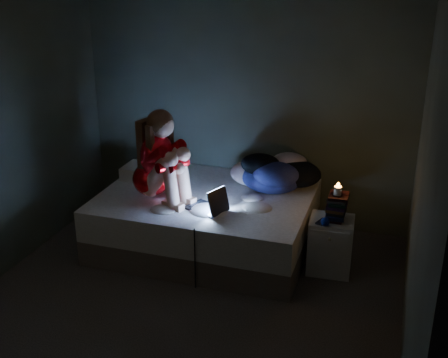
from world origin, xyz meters
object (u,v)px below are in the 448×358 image
at_px(nightstand, 330,245).
at_px(phone, 322,221).
at_px(candle, 338,191).
at_px(bed, 206,220).
at_px(woman, 151,153).
at_px(laptop, 206,197).

xyz_separation_m(nightstand, phone, (-0.09, -0.09, 0.27)).
bearing_deg(candle, nightstand, -162.61).
bearing_deg(phone, bed, -167.28).
bearing_deg(candle, woman, -176.45).
bearing_deg(laptop, candle, 33.52).
relative_size(woman, laptop, 2.51).
height_order(nightstand, candle, candle).
height_order(bed, laptop, laptop).
distance_m(nightstand, candle, 0.55).
distance_m(nightstand, phone, 0.30).
bearing_deg(phone, candle, 61.96).
bearing_deg(nightstand, bed, 171.65).
distance_m(bed, candle, 1.41).
distance_m(candle, phone, 0.31).
bearing_deg(laptop, woman, -169.89).
bearing_deg(nightstand, phone, -138.48).
relative_size(nightstand, candle, 6.66).
relative_size(bed, laptop, 5.66).
distance_m(laptop, phone, 1.09).
xyz_separation_m(woman, candle, (1.79, 0.11, -0.21)).
xyz_separation_m(bed, phone, (1.19, -0.20, 0.25)).
relative_size(candle, phone, 0.57).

